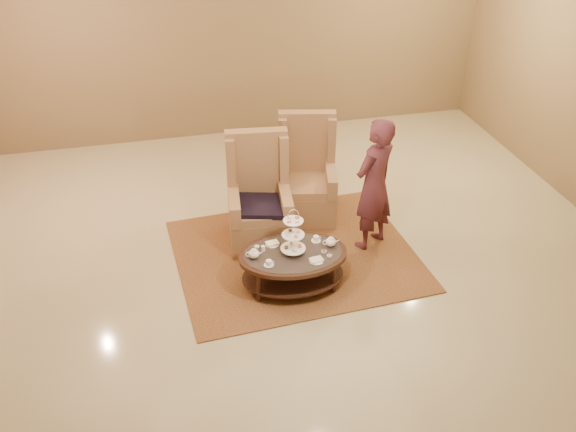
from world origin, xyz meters
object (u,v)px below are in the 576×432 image
object	(u,v)px
tea_table	(293,259)
armchair_left	(259,206)
armchair_right	(307,182)
person	(374,185)

from	to	relation	value
tea_table	armchair_left	size ratio (longest dim) A/B	0.91
tea_table	armchair_right	size ratio (longest dim) A/B	0.92
tea_table	person	size ratio (longest dim) A/B	0.74
tea_table	armchair_right	world-z (taller)	armchair_right
tea_table	armchair_left	xyz separation A→B (m)	(-0.17, 1.02, 0.10)
armchair_right	person	xyz separation A→B (m)	(0.56, -0.91, 0.38)
armchair_left	person	size ratio (longest dim) A/B	0.82
armchair_left	armchair_right	distance (m)	0.85
armchair_left	armchair_right	size ratio (longest dim) A/B	1.02
armchair_left	armchair_right	xyz separation A→B (m)	(0.72, 0.46, -0.01)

